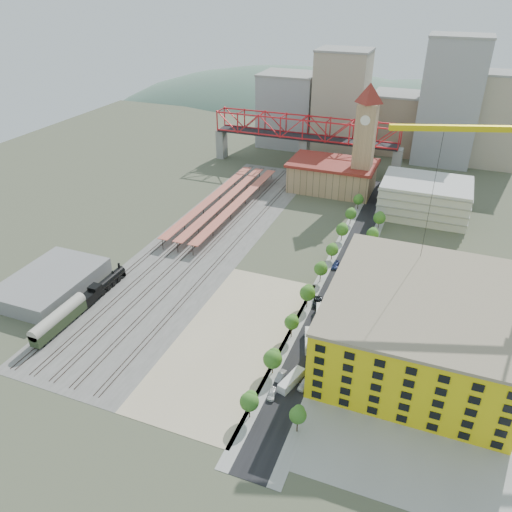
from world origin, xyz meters
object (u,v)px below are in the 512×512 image
at_px(clock_tower, 366,131).
at_px(coach, 59,319).
at_px(site_trailer_a, 291,380).
at_px(site_trailer_d, 332,293).
at_px(site_trailer_c, 321,317).
at_px(car_0, 272,394).
at_px(locomotive, 103,286).
at_px(site_trailer_b, 310,341).
at_px(construction_building, 419,325).

height_order(clock_tower, coach, clock_tower).
distance_m(site_trailer_a, site_trailer_d, 39.63).
distance_m(site_trailer_c, site_trailer_d, 12.69).
bearing_deg(site_trailer_a, car_0, -103.15).
height_order(locomotive, site_trailer_c, locomotive).
bearing_deg(site_trailer_b, locomotive, 162.45).
relative_size(coach, site_trailer_b, 2.13).
bearing_deg(site_trailer_c, site_trailer_b, -103.95).
distance_m(site_trailer_a, site_trailer_b, 15.69).
bearing_deg(site_trailer_d, construction_building, -33.33).
xyz_separation_m(locomotive, site_trailer_c, (66.00, 10.47, -0.81)).
bearing_deg(site_trailer_b, site_trailer_a, -106.87).
xyz_separation_m(site_trailer_a, site_trailer_c, (0.00, 26.94, 0.19)).
relative_size(coach, site_trailer_c, 1.94).
height_order(site_trailer_c, car_0, site_trailer_c).
height_order(clock_tower, car_0, clock_tower).
relative_size(site_trailer_a, site_trailer_d, 0.89).
bearing_deg(site_trailer_c, locomotive, 175.07).
distance_m(construction_building, car_0, 40.80).
height_order(site_trailer_c, site_trailer_d, site_trailer_c).
bearing_deg(car_0, site_trailer_d, 77.92).
bearing_deg(site_trailer_b, site_trailer_d, 73.13).
distance_m(construction_building, locomotive, 92.44).
bearing_deg(construction_building, site_trailer_b, -166.52).
height_order(site_trailer_b, site_trailer_c, site_trailer_c).
distance_m(clock_tower, car_0, 130.48).
distance_m(site_trailer_a, car_0, 6.22).
relative_size(clock_tower, coach, 2.67).
bearing_deg(construction_building, clock_tower, 108.78).
bearing_deg(car_0, coach, 169.52).
distance_m(construction_building, coach, 95.52).
xyz_separation_m(site_trailer_d, car_0, (-3.00, -45.06, -0.62)).
bearing_deg(coach, site_trailer_a, 2.61).
bearing_deg(site_trailer_d, site_trailer_b, -89.07).
bearing_deg(locomotive, site_trailer_d, 19.34).
xyz_separation_m(coach, site_trailer_d, (66.00, 42.64, -1.92)).
bearing_deg(construction_building, coach, -164.84).
bearing_deg(coach, clock_tower, 65.10).
relative_size(site_trailer_d, car_0, 2.32).
relative_size(clock_tower, site_trailer_c, 5.18).
bearing_deg(site_trailer_a, site_trailer_b, 105.77).
bearing_deg(coach, locomotive, 90.00).
bearing_deg(locomotive, site_trailer_c, 9.02).
bearing_deg(site_trailer_c, coach, -169.54).
relative_size(site_trailer_a, site_trailer_b, 0.95).
bearing_deg(site_trailer_a, locomotive, -178.25).
distance_m(clock_tower, site_trailer_c, 99.15).
distance_m(site_trailer_c, car_0, 32.52).
xyz_separation_m(locomotive, coach, (-0.00, -19.47, 1.07)).
relative_size(clock_tower, construction_building, 1.03).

